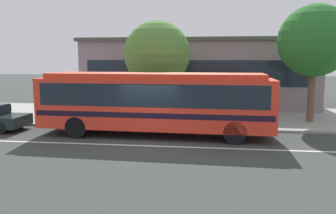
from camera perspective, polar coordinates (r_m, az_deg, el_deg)
ground_plane at (r=15.01m, az=-3.24°, el=-5.80°), size 120.00×120.00×0.00m
sidewalk_slab at (r=21.32m, az=-0.04°, el=-1.44°), size 60.00×8.00×0.12m
lane_stripe_center at (r=14.25m, az=-3.84°, el=-6.56°), size 56.00×0.16×0.01m
transit_bus at (r=15.83m, az=-2.18°, el=1.26°), size 10.94×2.86×2.96m
pedestrian_waiting_near_sign at (r=18.61m, az=-12.78°, el=0.08°), size 0.34×0.34×1.63m
pedestrian_walking_along_curb at (r=18.70m, az=5.15°, el=0.49°), size 0.37×0.37×1.73m
bus_stop_sign at (r=17.64m, az=12.31°, el=1.56°), size 0.16×0.43×2.37m
street_tree_near_stop at (r=20.19m, az=-1.85°, el=8.92°), size 3.92×3.92×5.73m
street_tree_mid_block at (r=20.36m, az=23.55°, el=10.20°), size 3.94×3.94×6.45m
station_building at (r=27.08m, az=5.24°, el=5.86°), size 16.96×8.94×5.06m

